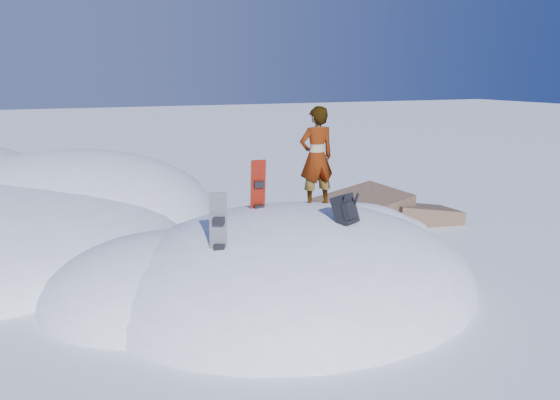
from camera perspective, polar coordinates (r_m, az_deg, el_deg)
name	(u,v)px	position (r m, az deg, el deg)	size (l,w,h in m)	color
ground	(293,288)	(10.28, 1.32, -9.22)	(120.00, 120.00, 0.00)	white
snow_mound	(279,285)	(10.42, -0.11, -8.90)	(8.00, 6.00, 3.00)	white
rock_outcrop	(374,226)	(14.49, 9.80, -2.69)	(4.68, 4.41, 1.68)	brown
snowboard_red	(258,199)	(10.17, -2.31, 0.15)	(0.29, 0.22, 1.51)	red
snowboard_dark	(218,237)	(8.53, -6.45, -3.86)	(0.30, 0.27, 1.44)	black
backpack	(346,210)	(9.36, 6.88, -1.02)	(0.51, 0.57, 0.61)	black
gear_pile	(183,322)	(8.86, -10.12, -12.42)	(0.88, 0.69, 0.23)	black
person	(316,157)	(10.64, 3.83, 4.49)	(0.72, 0.47, 1.97)	slate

